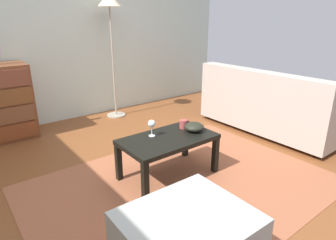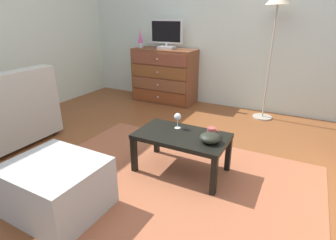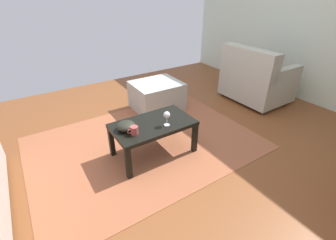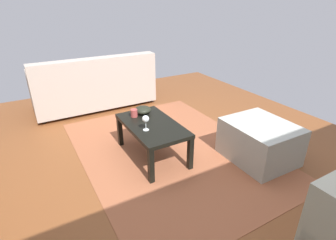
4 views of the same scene
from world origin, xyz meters
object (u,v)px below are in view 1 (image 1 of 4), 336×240
Objects in this scene: couch_large at (270,107)px; mug at (184,124)px; wine_glass at (152,124)px; standing_lamp at (110,12)px; coffee_table at (168,143)px; bowl_decorative at (194,127)px.

mug is at bearing -178.70° from couch_large.
standing_lamp is (0.57, 1.78, 0.98)m from wine_glass.
wine_glass is at bearing -107.60° from standing_lamp.
wine_glass is 2.11m from standing_lamp.
mug is 0.07× the size of standing_lamp.
wine_glass is at bearing 130.76° from coffee_table.
mug is 0.13m from bowl_decorative.
couch_large is (1.88, 0.01, -0.19)m from wine_glass.
wine_glass reaches higher than mug.
coffee_table is at bearing -103.76° from standing_lamp.
couch_large is at bearing 0.22° from wine_glass.
standing_lamp reaches higher than coffee_table.
couch_large is 2.50m from standing_lamp.
standing_lamp reaches higher than couch_large.
coffee_table is 0.29m from mug.
bowl_decorative is 2.21m from standing_lamp.
coffee_table is at bearing -49.24° from wine_glass.
bowl_decorative is at bearing -95.13° from standing_lamp.
wine_glass is 0.09× the size of standing_lamp.
wine_glass is 0.84× the size of bowl_decorative.
coffee_table is 0.23m from wine_glass.
standing_lamp is (0.17, 1.93, 1.06)m from bowl_decorative.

